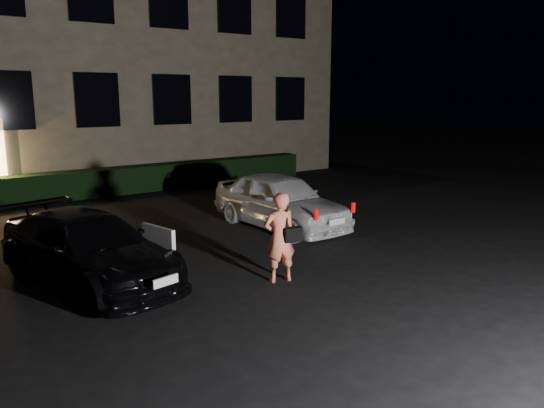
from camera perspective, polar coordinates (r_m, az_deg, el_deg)
ground at (r=8.94m, az=5.83°, el=-9.16°), size 80.00×80.00×0.00m
building at (r=22.09m, az=-22.26°, el=18.22°), size 20.00×8.11×12.00m
hedge at (r=17.82m, az=-17.32°, el=2.29°), size 15.00×0.70×0.85m
sedan at (r=9.61m, az=-19.14°, el=-4.51°), size 2.51×4.39×1.20m
hatch at (r=12.78m, az=0.86°, el=0.39°), size 1.73×3.98×1.34m
man at (r=9.06m, az=0.89°, el=-3.60°), size 0.66×0.50×1.56m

